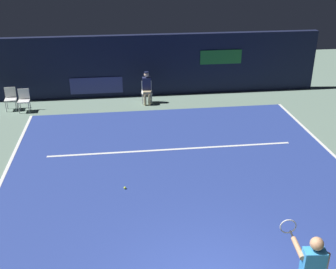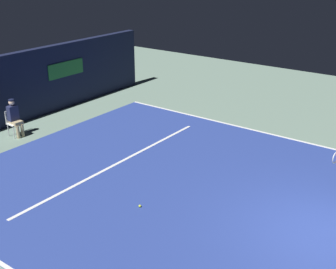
{
  "view_description": "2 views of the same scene",
  "coord_description": "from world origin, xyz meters",
  "px_view_note": "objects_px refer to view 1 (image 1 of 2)",
  "views": [
    {
      "loc": [
        -1.61,
        -5.32,
        5.93
      ],
      "look_at": [
        -0.18,
        5.86,
        0.75
      ],
      "focal_mm": 44.05,
      "sensor_mm": 36.0,
      "label": 1
    },
    {
      "loc": [
        -8.93,
        -2.15,
        5.89
      ],
      "look_at": [
        0.84,
        5.03,
        0.98
      ],
      "focal_mm": 47.76,
      "sensor_mm": 36.0,
      "label": 2
    }
  ],
  "objects_px": {
    "courtside_chair_far": "(24,99)",
    "line_judge_on_chair": "(147,87)",
    "tennis_ball": "(125,188)",
    "courtside_chair_near": "(11,97)"
  },
  "relations": [
    {
      "from": "courtside_chair_far",
      "to": "line_judge_on_chair",
      "type": "bearing_deg",
      "value": 3.18
    },
    {
      "from": "line_judge_on_chair",
      "to": "courtside_chair_near",
      "type": "bearing_deg",
      "value": -179.94
    },
    {
      "from": "courtside_chair_far",
      "to": "tennis_ball",
      "type": "xyz_separation_m",
      "value": [
        3.69,
        -6.25,
        -0.46
      ]
    },
    {
      "from": "line_judge_on_chair",
      "to": "tennis_ball",
      "type": "relative_size",
      "value": 19.41
    },
    {
      "from": "line_judge_on_chair",
      "to": "tennis_ball",
      "type": "distance_m",
      "value": 6.64
    },
    {
      "from": "line_judge_on_chair",
      "to": "courtside_chair_far",
      "type": "xyz_separation_m",
      "value": [
        -4.82,
        -0.27,
        -0.18
      ]
    },
    {
      "from": "courtside_chair_near",
      "to": "tennis_ball",
      "type": "height_order",
      "value": "courtside_chair_near"
    },
    {
      "from": "courtside_chair_near",
      "to": "tennis_ball",
      "type": "distance_m",
      "value": 7.79
    },
    {
      "from": "courtside_chair_near",
      "to": "courtside_chair_far",
      "type": "relative_size",
      "value": 1.0
    },
    {
      "from": "courtside_chair_far",
      "to": "tennis_ball",
      "type": "relative_size",
      "value": 12.94
    }
  ]
}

